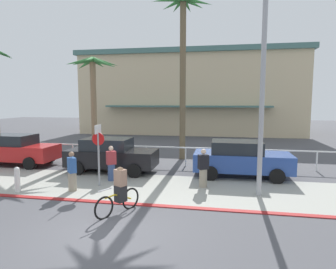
% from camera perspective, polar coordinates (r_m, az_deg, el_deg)
% --- Properties ---
extents(ground_plane, '(80.00, 80.00, 0.00)m').
position_cam_1_polar(ground_plane, '(17.71, 0.47, -4.92)').
color(ground_plane, '#4C4C51').
extents(sidewalk_strip, '(44.00, 4.00, 0.02)m').
position_cam_1_polar(sidewalk_strip, '(12.21, -4.37, -10.21)').
color(sidewalk_strip, '#9E9E93').
rests_on(sidewalk_strip, ground).
extents(curb_paint, '(44.00, 0.24, 0.03)m').
position_cam_1_polar(curb_paint, '(10.38, -7.28, -13.27)').
color(curb_paint, maroon).
rests_on(curb_paint, ground).
extents(building_backdrop, '(23.84, 11.57, 8.78)m').
position_cam_1_polar(building_backdrop, '(34.35, 4.71, 8.02)').
color(building_backdrop, beige).
rests_on(building_backdrop, ground).
extents(rail_fence, '(24.49, 0.08, 1.04)m').
position_cam_1_polar(rail_fence, '(16.11, -0.46, -3.06)').
color(rail_fence, white).
rests_on(rail_fence, ground).
extents(stop_sign_bike_lane, '(0.52, 0.56, 2.56)m').
position_cam_1_polar(stop_sign_bike_lane, '(12.31, -13.43, -2.26)').
color(stop_sign_bike_lane, gray).
rests_on(stop_sign_bike_lane, ground).
extents(bollard_0, '(0.20, 0.20, 1.00)m').
position_cam_1_polar(bollard_0, '(12.83, -27.34, -7.76)').
color(bollard_0, white).
rests_on(bollard_0, ground).
extents(streetlight_curb, '(0.24, 2.54, 7.50)m').
position_cam_1_polar(streetlight_curb, '(10.92, 18.16, 10.17)').
color(streetlight_curb, '#9EA0A5').
rests_on(streetlight_curb, ground).
extents(palm_tree_1, '(2.84, 3.20, 6.23)m').
position_cam_1_polar(palm_tree_1, '(18.91, -14.39, 10.45)').
color(palm_tree_1, '#846B4C').
rests_on(palm_tree_1, ground).
extents(palm_tree_2, '(3.51, 3.25, 9.54)m').
position_cam_1_polar(palm_tree_2, '(17.96, 2.90, 18.28)').
color(palm_tree_2, brown).
rests_on(palm_tree_2, ground).
extents(car_red_0, '(4.40, 2.02, 1.69)m').
position_cam_1_polar(car_red_0, '(18.18, -27.58, -2.59)').
color(car_red_0, red).
rests_on(car_red_0, ground).
extents(car_black_1, '(4.40, 2.02, 1.69)m').
position_cam_1_polar(car_black_1, '(14.81, -11.05, -3.89)').
color(car_black_1, black).
rests_on(car_black_1, ground).
extents(car_blue_2, '(4.40, 2.02, 1.69)m').
position_cam_1_polar(car_blue_2, '(14.00, 14.02, -4.58)').
color(car_blue_2, '#284793').
rests_on(car_blue_2, ground).
extents(cyclist_yellow_0, '(0.92, 1.63, 1.50)m').
position_cam_1_polar(cyclist_yellow_0, '(9.50, -9.46, -10.87)').
color(cyclist_yellow_0, black).
rests_on(cyclist_yellow_0, ground).
extents(pedestrian_0, '(0.48, 0.43, 1.60)m').
position_cam_1_polar(pedestrian_0, '(12.07, 6.89, -6.87)').
color(pedestrian_0, gray).
rests_on(pedestrian_0, ground).
extents(pedestrian_1, '(0.48, 0.45, 1.56)m').
position_cam_1_polar(pedestrian_1, '(13.20, -11.00, -5.86)').
color(pedestrian_1, '#384C7A').
rests_on(pedestrian_1, ground).
extents(pedestrian_2, '(0.46, 0.47, 1.57)m').
position_cam_1_polar(pedestrian_2, '(12.09, -18.21, -7.20)').
color(pedestrian_2, gray).
rests_on(pedestrian_2, ground).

